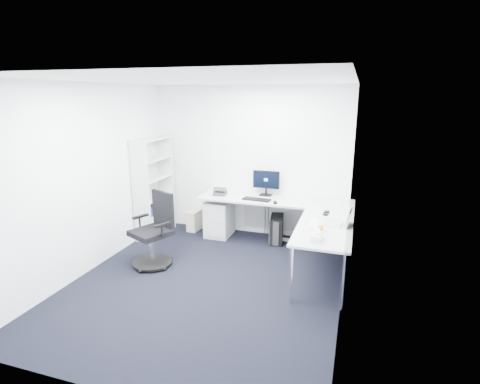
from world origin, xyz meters
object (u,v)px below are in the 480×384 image
(laptop, at_px, (334,216))
(task_chair, at_px, (151,231))
(l_desk, at_px, (269,227))
(bookshelf, at_px, (154,187))
(monitor, at_px, (266,183))

(laptop, bearing_deg, task_chair, -163.79)
(l_desk, xyz_separation_m, laptop, (1.06, -0.64, 0.51))
(bookshelf, height_order, task_chair, bookshelf)
(l_desk, xyz_separation_m, monitor, (-0.20, 0.56, 0.62))
(l_desk, distance_m, laptop, 1.34)
(bookshelf, distance_m, monitor, 2.04)
(l_desk, bearing_deg, monitor, 109.99)
(task_chair, bearing_deg, bookshelf, 142.13)
(monitor, bearing_deg, bookshelf, -164.82)
(task_chair, bearing_deg, monitor, 76.13)
(laptop, bearing_deg, monitor, 141.87)
(bookshelf, xyz_separation_m, task_chair, (0.63, -1.19, -0.34))
(bookshelf, bearing_deg, monitor, 14.41)
(bookshelf, distance_m, laptop, 3.31)
(task_chair, distance_m, monitor, 2.22)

